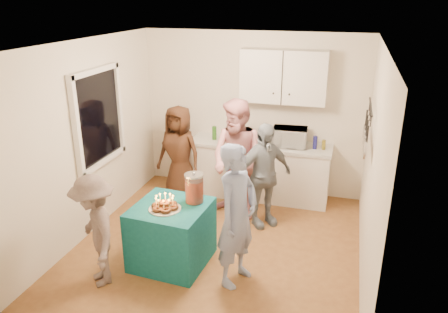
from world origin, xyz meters
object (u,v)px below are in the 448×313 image
(party_table, at_px, (172,234))
(woman_back_center, at_px, (238,160))
(counter, at_px, (259,171))
(woman_back_left, at_px, (179,153))
(woman_back_right, at_px, (263,176))
(microwave, at_px, (290,137))
(punch_jar, at_px, (194,189))
(child_near_left, at_px, (95,231))
(man_birthday, at_px, (237,216))

(party_table, distance_m, woman_back_center, 1.55)
(counter, xyz_separation_m, woman_back_left, (-1.21, -0.42, 0.34))
(woman_back_left, xyz_separation_m, woman_back_right, (1.44, -0.49, -0.01))
(woman_back_left, bearing_deg, microwave, 24.62)
(punch_jar, bearing_deg, woman_back_right, 58.82)
(microwave, distance_m, woman_back_left, 1.74)
(woman_back_center, distance_m, child_near_left, 2.29)
(counter, height_order, microwave, microwave)
(man_birthday, relative_size, woman_back_left, 1.09)
(man_birthday, bearing_deg, punch_jar, 80.30)
(microwave, height_order, woman_back_right, woman_back_right)
(party_table, relative_size, child_near_left, 0.65)
(punch_jar, relative_size, woman_back_left, 0.22)
(woman_back_center, bearing_deg, woman_back_right, -0.20)
(woman_back_left, bearing_deg, woman_back_center, -7.67)
(counter, bearing_deg, woman_back_center, -101.94)
(counter, distance_m, party_table, 2.24)
(counter, height_order, punch_jar, punch_jar)
(man_birthday, height_order, child_near_left, man_birthday)
(man_birthday, height_order, woman_back_center, woman_back_center)
(child_near_left, bearing_deg, punch_jar, 89.93)
(party_table, xyz_separation_m, woman_back_left, (-0.57, 1.73, 0.39))
(woman_back_left, distance_m, woman_back_right, 1.52)
(counter, relative_size, man_birthday, 1.32)
(woman_back_right, bearing_deg, woman_back_left, 119.14)
(party_table, bearing_deg, woman_back_center, 71.17)
(man_birthday, distance_m, woman_back_right, 1.38)
(party_table, xyz_separation_m, child_near_left, (-0.64, -0.61, 0.28))
(punch_jar, height_order, woman_back_center, woman_back_center)
(man_birthday, bearing_deg, microwave, 12.73)
(woman_back_right, bearing_deg, counter, 62.42)
(counter, height_order, woman_back_left, woman_back_left)
(microwave, relative_size, child_near_left, 0.40)
(counter, relative_size, woman_back_left, 1.44)
(child_near_left, bearing_deg, woman_back_right, 98.19)
(woman_back_center, height_order, child_near_left, woman_back_center)
(party_table, bearing_deg, microwave, 62.99)
(party_table, height_order, child_near_left, child_near_left)
(counter, height_order, woman_back_center, woman_back_center)
(man_birthday, bearing_deg, counter, 24.24)
(woman_back_center, relative_size, child_near_left, 1.34)
(microwave, bearing_deg, child_near_left, -126.30)
(woman_back_center, bearing_deg, punch_jar, -81.80)
(microwave, xyz_separation_m, woman_back_right, (-0.22, -0.90, -0.30))
(counter, relative_size, party_table, 2.59)
(punch_jar, bearing_deg, woman_back_left, 117.84)
(counter, bearing_deg, microwave, 0.00)
(man_birthday, xyz_separation_m, woman_back_center, (-0.38, 1.52, 0.05))
(microwave, xyz_separation_m, child_near_left, (-1.73, -2.75, -0.40))
(woman_back_center, bearing_deg, party_table, -89.40)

